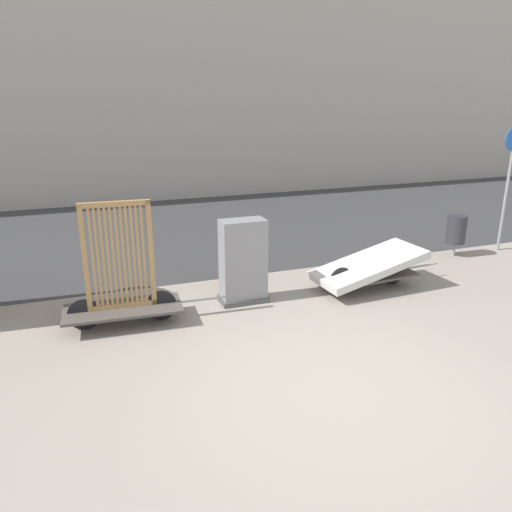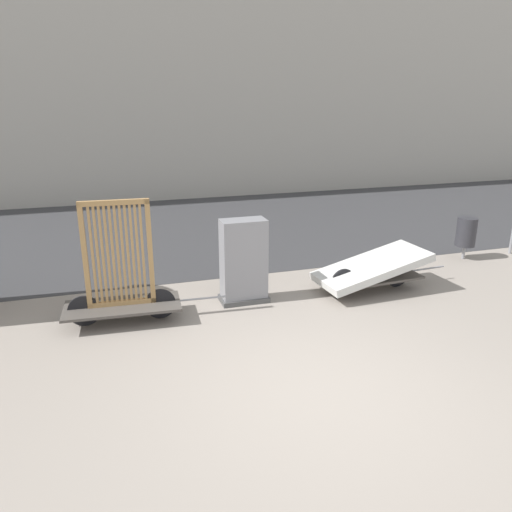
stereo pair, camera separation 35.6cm
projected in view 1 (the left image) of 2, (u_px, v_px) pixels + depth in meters
ground_plane at (333, 389)px, 5.67m from camera, size 60.00×60.00×0.00m
road_strip at (186, 229)px, 12.44m from camera, size 56.00×7.44×0.01m
bike_cart_with_bedframe at (122, 285)px, 7.07m from camera, size 2.38×0.84×1.82m
bike_cart_with_mattress at (369, 267)px, 8.48m from camera, size 2.49×1.04×0.69m
utility_cabinet at (243, 264)px, 7.89m from camera, size 0.77×0.43×1.35m
trash_bin at (456, 229)px, 10.19m from camera, size 0.39×0.39×0.85m
sign_post at (510, 172)px, 10.23m from camera, size 0.51×0.06×2.65m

